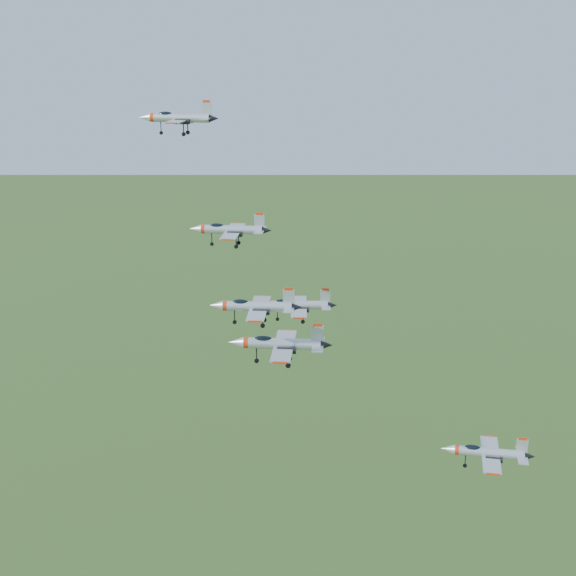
# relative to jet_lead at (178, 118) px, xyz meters

# --- Properties ---
(jet_lead) EXTENTS (12.32, 10.11, 3.30)m
(jet_lead) POSITION_rel_jet_lead_xyz_m (0.00, 0.00, 0.00)
(jet_lead) COLOR #B0B5BD
(jet_left_high) EXTENTS (11.42, 9.46, 3.05)m
(jet_left_high) POSITION_rel_jet_lead_xyz_m (10.97, -13.47, -13.51)
(jet_left_high) COLOR #B0B5BD
(jet_right_high) EXTENTS (11.00, 9.14, 2.94)m
(jet_right_high) POSITION_rel_jet_lead_xyz_m (18.13, -30.56, -18.39)
(jet_right_high) COLOR #B0B5BD
(jet_left_low) EXTENTS (11.74, 9.83, 3.14)m
(jet_left_low) POSITION_rel_jet_lead_xyz_m (19.52, -9.99, -25.02)
(jet_left_low) COLOR #B0B5BD
(jet_right_low) EXTENTS (12.99, 10.78, 3.47)m
(jet_right_low) POSITION_rel_jet_lead_xyz_m (20.27, -26.54, -24.46)
(jet_right_low) COLOR #B0B5BD
(jet_trail) EXTENTS (12.28, 10.08, 3.29)m
(jet_trail) POSITION_rel_jet_lead_xyz_m (46.85, -18.78, -41.20)
(jet_trail) COLOR #B0B5BD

